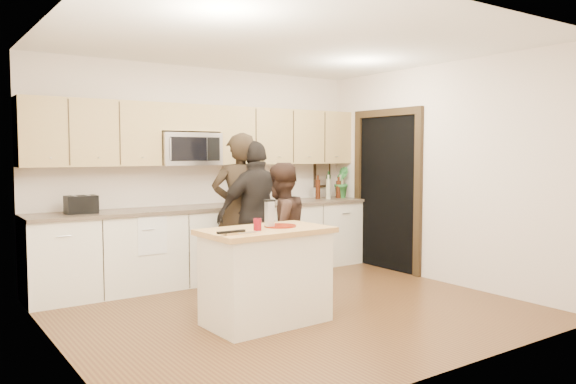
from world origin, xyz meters
TOP-DOWN VIEW (x-y plane):
  - floor at (0.00, 0.00)m, footprint 4.50×4.50m
  - room_shell at (0.00, 0.00)m, footprint 4.52×4.02m
  - back_cabinetry at (0.00, 1.69)m, footprint 4.50×0.66m
  - upper_cabinetry at (0.03, 1.83)m, footprint 4.50×0.33m
  - microwave at (-0.31, 1.80)m, footprint 0.76×0.41m
  - doorway at (2.23, 0.90)m, footprint 0.06×1.25m
  - framed_picture at (1.95, 1.98)m, footprint 0.30×0.03m
  - dish_towel at (-0.95, 1.50)m, footprint 0.34×0.60m
  - island at (-0.47, -0.25)m, footprint 1.23×0.75m
  - red_plate at (-0.30, -0.23)m, footprint 0.30×0.30m
  - box_grater at (-0.42, -0.24)m, footprint 0.09×0.06m
  - drink_glass at (-0.62, -0.34)m, footprint 0.07×0.07m
  - cutting_board at (-0.86, -0.37)m, footprint 0.30×0.20m
  - tongs at (-0.94, -0.44)m, footprint 0.27×0.04m
  - knife at (-0.81, -0.52)m, footprint 0.22×0.03m
  - toaster at (-1.64, 1.67)m, footprint 0.33×0.21m
  - bottle_cluster at (1.92, 1.72)m, footprint 0.49×0.21m
  - orchid at (2.10, 1.72)m, footprint 0.31×0.32m
  - woman_left at (0.05, 1.13)m, footprint 0.79×0.68m
  - woman_center at (0.17, 0.46)m, footprint 0.82×0.69m
  - woman_right at (0.17, 0.96)m, footprint 1.03×0.44m

SIDE VIEW (x-z plane):
  - floor at x=0.00m, z-range 0.00..0.00m
  - island at x=-0.47m, z-range 0.00..0.90m
  - back_cabinetry at x=0.00m, z-range 0.00..0.94m
  - woman_center at x=0.17m, z-range 0.00..1.50m
  - dish_towel at x=-0.95m, z-range 0.56..1.04m
  - woman_right at x=0.17m, z-range 0.00..1.75m
  - red_plate at x=-0.30m, z-range 0.90..0.92m
  - cutting_board at x=-0.86m, z-range 0.90..0.92m
  - woman_left at x=0.05m, z-range 0.00..1.84m
  - knife at x=-0.81m, z-range 0.92..0.92m
  - tongs at x=-0.94m, z-range 0.92..0.94m
  - drink_glass at x=-0.62m, z-range 0.90..1.01m
  - toaster at x=-1.64m, z-range 0.94..1.14m
  - box_grater at x=-0.42m, z-range 0.92..1.17m
  - bottle_cluster at x=1.92m, z-range 0.92..1.31m
  - doorway at x=2.23m, z-range 0.06..2.26m
  - orchid at x=2.10m, z-range 0.94..1.40m
  - framed_picture at x=1.95m, z-range 1.09..1.47m
  - microwave at x=-0.31m, z-range 1.45..1.85m
  - room_shell at x=0.00m, z-range 0.38..3.09m
  - upper_cabinetry at x=0.03m, z-range 1.47..2.22m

